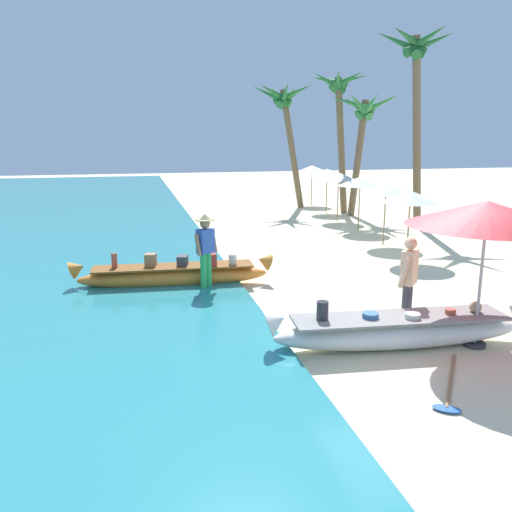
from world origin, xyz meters
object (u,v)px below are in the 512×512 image
(boat_white_foreground, at_px, (399,330))
(person_tourist_customer, at_px, (408,278))
(boat_orange_midground, at_px, (174,275))
(palm_tree_far_behind, at_px, (285,107))
(palm_tree_leaning_seaward, at_px, (364,116))
(person_vendor_hatted, at_px, (206,247))
(palm_tree_tall_inland, at_px, (339,98))
(palm_tree_mid_cluster, at_px, (416,71))
(patio_umbrella_large, at_px, (487,214))
(paddle, at_px, (450,388))

(boat_white_foreground, distance_m, person_tourist_customer, 1.13)
(boat_orange_midground, distance_m, palm_tree_far_behind, 14.21)
(boat_white_foreground, xyz_separation_m, boat_orange_midground, (-3.25, 4.38, -0.01))
(boat_white_foreground, bearing_deg, palm_tree_far_behind, 80.20)
(person_tourist_customer, height_order, palm_tree_leaning_seaward, palm_tree_leaning_seaward)
(person_vendor_hatted, distance_m, palm_tree_tall_inland, 13.26)
(person_tourist_customer, height_order, palm_tree_mid_cluster, palm_tree_mid_cluster)
(person_vendor_hatted, distance_m, patio_umbrella_large, 5.74)
(palm_tree_tall_inland, bearing_deg, person_vendor_hatted, -124.33)
(person_tourist_customer, bearing_deg, palm_tree_tall_inland, 73.51)
(boat_white_foreground, xyz_separation_m, palm_tree_tall_inland, (4.56, 14.34, 4.54))
(palm_tree_mid_cluster, bearing_deg, boat_orange_midground, -146.35)
(boat_orange_midground, relative_size, person_tourist_customer, 2.75)
(boat_orange_midground, height_order, paddle, boat_orange_midground)
(boat_orange_midground, distance_m, patio_umbrella_large, 6.72)
(palm_tree_leaning_seaward, bearing_deg, person_tourist_customer, -110.73)
(person_vendor_hatted, height_order, palm_tree_far_behind, palm_tree_far_behind)
(palm_tree_mid_cluster, bearing_deg, palm_tree_leaning_seaward, 99.09)
(palm_tree_mid_cluster, distance_m, paddle, 14.44)
(patio_umbrella_large, xyz_separation_m, palm_tree_leaning_seaward, (4.13, 13.77, 1.93))
(palm_tree_leaning_seaward, height_order, palm_tree_far_behind, palm_tree_far_behind)
(boat_orange_midground, height_order, palm_tree_tall_inland, palm_tree_tall_inland)
(person_vendor_hatted, height_order, palm_tree_mid_cluster, palm_tree_mid_cluster)
(person_vendor_hatted, bearing_deg, palm_tree_tall_inland, 55.67)
(boat_white_foreground, bearing_deg, palm_tree_tall_inland, 72.34)
(person_vendor_hatted, bearing_deg, paddle, -64.53)
(person_tourist_customer, xyz_separation_m, palm_tree_far_behind, (2.30, 15.71, 3.65))
(person_vendor_hatted, height_order, palm_tree_leaning_seaward, palm_tree_leaning_seaward)
(person_tourist_customer, bearing_deg, paddle, -104.22)
(patio_umbrella_large, bearing_deg, boat_white_foreground, 169.02)
(person_vendor_hatted, relative_size, patio_umbrella_large, 0.70)
(person_tourist_customer, bearing_deg, boat_white_foreground, -125.67)
(person_tourist_customer, distance_m, paddle, 2.52)
(person_vendor_hatted, xyz_separation_m, paddle, (2.56, -5.38, -0.97))
(boat_white_foreground, distance_m, patio_umbrella_large, 2.28)
(palm_tree_far_behind, bearing_deg, palm_tree_tall_inland, -51.07)
(palm_tree_leaning_seaward, bearing_deg, palm_tree_mid_cluster, -80.91)
(paddle, bearing_deg, palm_tree_leaning_seaward, 70.22)
(boat_white_foreground, bearing_deg, palm_tree_mid_cluster, 60.68)
(paddle, bearing_deg, palm_tree_mid_cluster, 63.76)
(palm_tree_tall_inland, distance_m, palm_tree_leaning_seaward, 1.36)
(palm_tree_tall_inland, xyz_separation_m, palm_tree_far_behind, (-1.72, 2.13, -0.25))
(boat_orange_midground, relative_size, person_vendor_hatted, 2.64)
(boat_orange_midground, bearing_deg, person_vendor_hatted, -38.62)
(palm_tree_tall_inland, xyz_separation_m, palm_tree_leaning_seaward, (0.81, -0.82, -0.72))
(palm_tree_tall_inland, bearing_deg, patio_umbrella_large, -102.82)
(boat_orange_midground, xyz_separation_m, patio_umbrella_large, (4.50, -4.62, 1.90))
(person_tourist_customer, relative_size, palm_tree_tall_inland, 0.28)
(palm_tree_tall_inland, height_order, palm_tree_mid_cluster, palm_tree_mid_cluster)
(person_tourist_customer, bearing_deg, palm_tree_leaning_seaward, 69.27)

